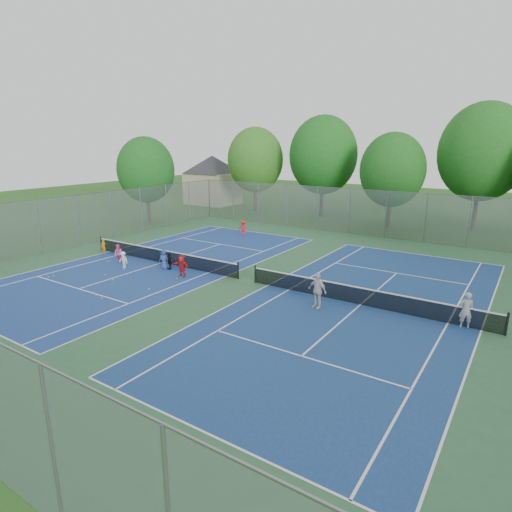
{
  "coord_description": "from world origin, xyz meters",
  "views": [
    {
      "loc": [
        13.73,
        -19.76,
        8.02
      ],
      "look_at": [
        0.0,
        1.0,
        1.3
      ],
      "focal_mm": 30.0,
      "sensor_mm": 36.0,
      "label": 1
    }
  ],
  "objects": [
    {
      "name": "tennis_ball_3",
      "position": [
        -7.91,
        -3.95,
        0.03
      ],
      "size": [
        0.07,
        0.07,
        0.07
      ],
      "primitive_type": "sphere",
      "color": "#B0C72E",
      "rests_on": "ground"
    },
    {
      "name": "fence_north",
      "position": [
        0.0,
        16.0,
        2.0
      ],
      "size": [
        32.0,
        0.1,
        4.0
      ],
      "primitive_type": "cube",
      "color": "gray",
      "rests_on": "ground"
    },
    {
      "name": "tree_side_w",
      "position": [
        -19.0,
        10.0,
        5.24
      ],
      "size": [
        5.6,
        5.6,
        8.47
      ],
      "color": "#443326",
      "rests_on": "ground"
    },
    {
      "name": "student_f",
      "position": [
        -3.75,
        -1.51,
        0.69
      ],
      "size": [
        1.3,
        0.44,
        1.39
      ],
      "primitive_type": "imported",
      "rotation": [
        0.0,
        0.0,
        -0.02
      ],
      "color": "red",
      "rests_on": "ground"
    },
    {
      "name": "house",
      "position": [
        -22.0,
        24.0,
        4.21
      ],
      "size": [
        11.03,
        11.03,
        7.3
      ],
      "color": "#B7A88C",
      "rests_on": "ground"
    },
    {
      "name": "tree_nr",
      "position": [
        9.0,
        24.0,
        7.04
      ],
      "size": [
        7.6,
        7.6,
        11.42
      ],
      "color": "#443326",
      "rests_on": "ground"
    },
    {
      "name": "court_right",
      "position": [
        7.0,
        0.0,
        0.02
      ],
      "size": [
        10.97,
        23.77,
        0.01
      ],
      "primitive_type": "cube",
      "color": "navy",
      "rests_on": "court_pad"
    },
    {
      "name": "tennis_ball_6",
      "position": [
        -6.65,
        -4.35,
        0.03
      ],
      "size": [
        0.07,
        0.07,
        0.07
      ],
      "primitive_type": "sphere",
      "color": "#C1DC33",
      "rests_on": "ground"
    },
    {
      "name": "instructor",
      "position": [
        11.78,
        -0.06,
        0.83
      ],
      "size": [
        0.71,
        0.59,
        1.66
      ],
      "primitive_type": "imported",
      "rotation": [
        0.0,
        0.0,
        3.52
      ],
      "color": "#9A9A9D",
      "rests_on": "ground"
    },
    {
      "name": "tennis_ball_0",
      "position": [
        -7.78,
        -2.58,
        0.03
      ],
      "size": [
        0.07,
        0.07,
        0.07
      ],
      "primitive_type": "sphere",
      "color": "#C4DC33",
      "rests_on": "ground"
    },
    {
      "name": "ground",
      "position": [
        0.0,
        0.0,
        0.0
      ],
      "size": [
        120.0,
        120.0,
        0.0
      ],
      "primitive_type": "plane",
      "color": "#245319",
      "rests_on": "ground"
    },
    {
      "name": "court_pad",
      "position": [
        0.0,
        0.0,
        0.01
      ],
      "size": [
        32.0,
        32.0,
        0.01
      ],
      "primitive_type": "cube",
      "color": "#2C5E39",
      "rests_on": "ground"
    },
    {
      "name": "tennis_ball_9",
      "position": [
        -10.35,
        -6.16,
        0.03
      ],
      "size": [
        0.07,
        0.07,
        0.07
      ],
      "primitive_type": "sphere",
      "color": "#B0C92E",
      "rests_on": "ground"
    },
    {
      "name": "tennis_ball_11",
      "position": [
        -3.62,
        -4.32,
        0.03
      ],
      "size": [
        0.07,
        0.07,
        0.07
      ],
      "primitive_type": "sphere",
      "color": "yellow",
      "rests_on": "ground"
    },
    {
      "name": "tennis_ball_2",
      "position": [
        -10.31,
        -5.84,
        0.03
      ],
      "size": [
        0.07,
        0.07,
        0.07
      ],
      "primitive_type": "sphere",
      "color": "#DEF138",
      "rests_on": "ground"
    },
    {
      "name": "tennis_ball_5",
      "position": [
        -4.58,
        -6.7,
        0.03
      ],
      "size": [
        0.07,
        0.07,
        0.07
      ],
      "primitive_type": "sphere",
      "color": "yellow",
      "rests_on": "ground"
    },
    {
      "name": "child_far_baseline",
      "position": [
        -7.42,
        10.21,
        0.67
      ],
      "size": [
        0.98,
        0.78,
        1.33
      ],
      "primitive_type": "imported",
      "rotation": [
        0.0,
        0.0,
        3.52
      ],
      "color": "red",
      "rests_on": "ground"
    },
    {
      "name": "tennis_ball_4",
      "position": [
        -10.22,
        -1.89,
        0.03
      ],
      "size": [
        0.07,
        0.07,
        0.07
      ],
      "primitive_type": "sphere",
      "color": "#B3D932",
      "rests_on": "ground"
    },
    {
      "name": "net_left",
      "position": [
        -7.0,
        0.0,
        0.46
      ],
      "size": [
        12.87,
        0.1,
        0.91
      ],
      "primitive_type": "cube",
      "color": "black",
      "rests_on": "ground"
    },
    {
      "name": "ball_hopper",
      "position": [
        -5.15,
        -0.01,
        0.3
      ],
      "size": [
        0.41,
        0.41,
        0.61
      ],
      "primitive_type": "cube",
      "rotation": [
        0.0,
        0.0,
        -0.42
      ],
      "color": "#238333",
      "rests_on": "ground"
    },
    {
      "name": "tennis_ball_7",
      "position": [
        -11.01,
        -2.09,
        0.03
      ],
      "size": [
        0.07,
        0.07,
        0.07
      ],
      "primitive_type": "sphere",
      "color": "#B9D732",
      "rests_on": "ground"
    },
    {
      "name": "tree_nw",
      "position": [
        -14.0,
        22.0,
        5.89
      ],
      "size": [
        6.4,
        6.4,
        9.58
      ],
      "color": "#443326",
      "rests_on": "ground"
    },
    {
      "name": "tree_nc",
      "position": [
        2.0,
        21.0,
        5.39
      ],
      "size": [
        6.0,
        6.0,
        8.85
      ],
      "color": "#443326",
      "rests_on": "ground"
    },
    {
      "name": "student_e",
      "position": [
        -5.81,
        -0.97,
        0.66
      ],
      "size": [
        0.72,
        0.55,
        1.32
      ],
      "primitive_type": "imported",
      "rotation": [
        0.0,
        0.0,
        0.21
      ],
      "color": "#27448F",
      "rests_on": "ground"
    },
    {
      "name": "tennis_ball_1",
      "position": [
        -5.23,
        -6.56,
        0.03
      ],
      "size": [
        0.07,
        0.07,
        0.07
      ],
      "primitive_type": "sphere",
      "color": "#C6EC36",
      "rests_on": "ground"
    },
    {
      "name": "net_right",
      "position": [
        7.0,
        0.0,
        0.46
      ],
      "size": [
        12.87,
        0.1,
        0.91
      ],
      "primitive_type": "cube",
      "color": "black",
      "rests_on": "ground"
    },
    {
      "name": "student_c",
      "position": [
        -8.21,
        -2.23,
        0.55
      ],
      "size": [
        0.74,
        0.46,
        1.1
      ],
      "primitive_type": "imported",
      "rotation": [
        0.0,
        0.0,
        0.07
      ],
      "color": "silver",
      "rests_on": "ground"
    },
    {
      "name": "tennis_ball_8",
      "position": [
        -9.98,
        -1.32,
        0.03
      ],
      "size": [
        0.07,
        0.07,
        0.07
      ],
      "primitive_type": "sphere",
      "color": "#D2EE37",
      "rests_on": "ground"
    },
    {
      "name": "court_left",
      "position": [
        -7.0,
        0.0,
        0.02
      ],
      "size": [
        10.97,
        23.77,
        0.01
      ],
      "primitive_type": "cube",
      "color": "navy",
      "rests_on": "court_pad"
    },
    {
      "name": "student_d",
      "position": [
        -5.46,
        -0.82,
        0.57
      ],
      "size": [
        0.72,
        0.57,
        1.14
      ],
      "primitive_type": "imported",
      "rotation": [
        0.0,
        0.0,
        -0.52
      ],
      "color": "black",
      "rests_on": "ground"
    },
    {
      "name": "fence_west",
      "position": [
        -16.0,
        0.0,
        2.0
      ],
      "size": [
        0.1,
        32.0,
        4.0
      ],
      "primitive_type": "cube",
      "rotation": [
        0.0,
        0.0,
        1.57
      ],
      "color": "gray",
      "rests_on": "ground"
    },
    {
      "name": "tree_nl",
      "position": [
        -6.0,
        23.0,
        6.54
      ],
      "size": [
        7.2,
        7.2,
        10.69
      ],
      "color": "#443326",
      "rests_on": "ground"
    },
    {
      "name": "ball_crate",
      "position": [
        -6.85,
        0.16,
        0.16
      ],
      "size": [
        0.48,
        0.48,
        0.32
      ],
      "primitive_type": "cube",
      "rotation": [
        0.0,
        0.0,
        -0.36
      ],
      "color": "#174BAE",
      "rests_on": "ground"
    },
    {
      "name": "teen_court_b",
      "position": [
        5.3,
        -1.55,
        0.9
      ],
      "size": [
        1.12,
        0.64,
        1.79
      ],
      "primitive_type": "imported",
      "rotation": [
        0.0,
        0.0,
        -0.21
      ],
      "color": "beige",
      "rests_on": "ground"
    },
    {
      "name": "student_b",
      "position": [
        -9.57,
        -1.5,
        0.62
      ],
      "size": [
        0.66,
        0.55,
        1.24
      ],
      "primitive_type": "imported",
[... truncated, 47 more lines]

